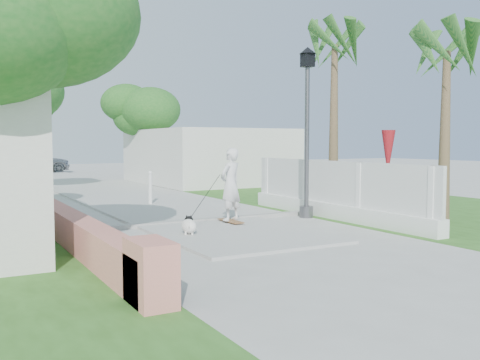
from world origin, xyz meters
TOP-DOWN VIEW (x-y plane):
  - ground at (0.00, 0.00)m, footprint 90.00×90.00m
  - path_strip at (0.00, 20.00)m, footprint 3.20×36.00m
  - curb at (0.00, 6.00)m, footprint 6.50×0.25m
  - grass_right at (7.00, 8.00)m, footprint 8.00×20.00m
  - pink_wall at (-3.30, 3.55)m, footprint 0.45×8.20m
  - lattice_fence at (3.40, 5.00)m, footprint 0.35×7.00m
  - building_right at (6.00, 18.00)m, footprint 6.00×8.00m
  - street_lamp at (2.90, 5.50)m, footprint 0.44×0.44m
  - bollard at (0.20, 10.00)m, footprint 0.14×0.14m
  - patio_umbrella at (4.80, 4.50)m, footprint 0.36×0.36m
  - tree_left_near at (-4.48, 2.98)m, footprint 3.60×3.60m
  - tree_path_left at (-2.98, 15.98)m, footprint 3.40×3.40m
  - tree_path_right at (3.22, 19.98)m, footprint 3.00×3.00m
  - palm_far at (4.60, 6.50)m, footprint 1.80×1.80m
  - palm_near at (5.40, 3.20)m, footprint 1.80×1.80m
  - skateboarder at (-0.06, 5.09)m, footprint 1.91×1.25m
  - dog at (-0.97, 4.36)m, footprint 0.45×0.61m
  - parked_car at (-0.33, 31.03)m, footprint 4.66×1.89m

SIDE VIEW (x-z plane):
  - ground at x=0.00m, z-range 0.00..0.00m
  - grass_right at x=7.00m, z-range 0.00..0.01m
  - path_strip at x=0.00m, z-range 0.00..0.06m
  - curb at x=0.00m, z-range 0.00..0.10m
  - dog at x=-0.97m, z-range 0.02..0.46m
  - pink_wall at x=-3.30m, z-range -0.09..0.71m
  - lattice_fence at x=3.40m, z-range -0.21..1.29m
  - bollard at x=0.20m, z-range 0.04..1.13m
  - parked_car at x=-0.33m, z-range 0.00..1.58m
  - skateboarder at x=-0.06m, z-range -0.09..1.75m
  - building_right at x=6.00m, z-range 0.00..2.60m
  - patio_umbrella at x=4.80m, z-range 0.54..2.84m
  - street_lamp at x=2.90m, z-range 0.21..4.65m
  - tree_path_right at x=3.22m, z-range 1.10..5.89m
  - tree_path_left at x=-2.98m, z-range 1.21..6.43m
  - tree_left_near at x=-4.48m, z-range 1.18..6.46m
  - palm_near at x=5.40m, z-range 1.60..6.30m
  - palm_far at x=4.60m, z-range 1.83..7.13m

